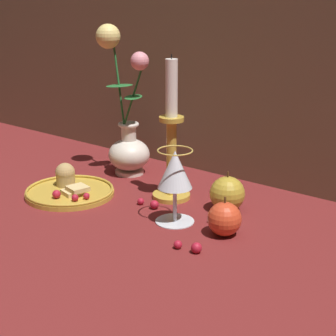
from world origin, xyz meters
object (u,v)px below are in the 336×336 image
object	(u,v)px
vase	(126,129)
candlestick	(171,143)
wine_glass	(175,173)
apple_near_glass	(227,194)
plate_with_pastries	(69,189)
apple_beside_vase	(224,219)

from	to	relation	value
vase	candlestick	world-z (taller)	vase
wine_glass	apple_near_glass	xyz separation A→B (m)	(0.05, 0.12, -0.07)
vase	candlestick	size ratio (longest dim) A/B	1.15
plate_with_pastries	apple_near_glass	xyz separation A→B (m)	(0.33, 0.14, 0.02)
plate_with_pastries	apple_near_glass	distance (m)	0.36
apple_near_glass	plate_with_pastries	bearing A→B (deg)	-157.01
apple_beside_vase	apple_near_glass	size ratio (longest dim) A/B	0.90
candlestick	wine_glass	bearing A→B (deg)	-49.13
wine_glass	candlestick	xyz separation A→B (m)	(-0.09, 0.10, 0.02)
vase	apple_near_glass	world-z (taller)	vase
apple_near_glass	vase	bearing A→B (deg)	171.19
apple_near_glass	wine_glass	bearing A→B (deg)	-113.32
candlestick	apple_beside_vase	xyz separation A→B (m)	(0.20, -0.09, -0.09)
wine_glass	candlestick	bearing A→B (deg)	130.87
vase	apple_near_glass	bearing A→B (deg)	-8.81
candlestick	apple_near_glass	size ratio (longest dim) A/B	3.68
plate_with_pastries	apple_beside_vase	world-z (taller)	apple_beside_vase
apple_beside_vase	vase	bearing A→B (deg)	157.99
plate_with_pastries	apple_beside_vase	xyz separation A→B (m)	(0.40, 0.03, 0.02)
vase	wine_glass	world-z (taller)	vase
apple_beside_vase	apple_near_glass	distance (m)	0.12
wine_glass	candlestick	distance (m)	0.14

